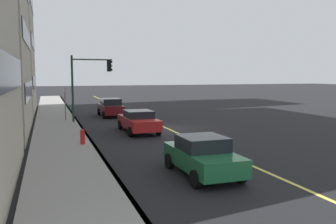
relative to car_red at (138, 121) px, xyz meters
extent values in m
plane|color=black|center=(0.70, -2.25, -0.72)|extent=(200.00, 200.00, 0.00)
cube|color=gray|center=(0.70, 4.86, -0.65)|extent=(80.00, 3.15, 0.15)
cube|color=slate|center=(0.70, 3.37, -0.65)|extent=(80.00, 0.16, 0.15)
cube|color=#D8CC4C|center=(0.70, -2.25, -0.72)|extent=(80.00, 0.16, 0.01)
cube|color=#262D38|center=(-9.81, 6.61, 3.04)|extent=(8.70, 0.06, 1.10)
cube|color=#262D38|center=(2.40, 6.61, 1.99)|extent=(9.63, 0.06, 1.10)
cube|color=#262D38|center=(2.40, 6.61, 5.38)|extent=(9.63, 0.06, 1.10)
cube|color=#262D38|center=(15.01, 6.61, 2.29)|extent=(9.59, 0.06, 1.10)
cube|color=#262D38|center=(15.01, 6.61, 6.07)|extent=(9.59, 0.06, 1.10)
cube|color=#262D38|center=(15.01, 6.61, 9.84)|extent=(9.59, 0.06, 1.10)
cube|color=red|center=(0.02, 0.00, -0.10)|extent=(4.68, 1.79, 0.66)
cube|color=black|center=(-0.08, 0.00, 0.46)|extent=(1.91, 1.65, 0.46)
cylinder|color=black|center=(1.56, 0.87, -0.42)|extent=(0.60, 0.22, 0.60)
cylinder|color=black|center=(1.56, -0.87, -0.42)|extent=(0.60, 0.22, 0.60)
cylinder|color=black|center=(-1.53, 0.87, -0.42)|extent=(0.60, 0.22, 0.60)
cylinder|color=black|center=(-1.53, -0.87, -0.42)|extent=(0.60, 0.22, 0.60)
cube|color=#591116|center=(9.39, 0.18, -0.06)|extent=(4.37, 1.71, 0.73)
cube|color=black|center=(9.21, 0.18, 0.59)|extent=(2.12, 1.58, 0.58)
cylinder|color=black|center=(10.83, 1.02, -0.42)|extent=(0.60, 0.22, 0.60)
cylinder|color=black|center=(10.83, -0.66, -0.42)|extent=(0.60, 0.22, 0.60)
cylinder|color=black|center=(7.95, 1.02, -0.42)|extent=(0.60, 0.22, 0.60)
cylinder|color=black|center=(7.95, -0.66, -0.42)|extent=(0.60, 0.22, 0.60)
cube|color=#1E6038|center=(-10.41, 0.21, -0.10)|extent=(3.95, 1.72, 0.64)
cube|color=black|center=(-10.37, 0.21, 0.47)|extent=(1.68, 1.58, 0.51)
cylinder|color=black|center=(-9.10, 1.05, -0.42)|extent=(0.60, 0.22, 0.60)
cylinder|color=black|center=(-9.10, -0.63, -0.42)|extent=(0.60, 0.22, 0.60)
cylinder|color=black|center=(-11.71, 1.05, -0.42)|extent=(0.60, 0.22, 0.60)
cylinder|color=black|center=(-11.71, -0.63, -0.42)|extent=(0.60, 0.22, 0.60)
cylinder|color=#1E3823|center=(5.46, 3.69, 1.85)|extent=(0.16, 0.16, 5.14)
cylinder|color=#1E3823|center=(5.46, 2.17, 4.12)|extent=(0.10, 3.03, 0.10)
cube|color=black|center=(5.46, 0.91, 3.67)|extent=(0.28, 0.30, 0.90)
sphere|color=#360605|center=(5.46, 0.73, 3.97)|extent=(0.18, 0.18, 0.18)
sphere|color=gold|center=(5.46, 0.73, 3.67)|extent=(0.18, 0.18, 0.18)
sphere|color=black|center=(5.46, 0.73, 3.37)|extent=(0.18, 0.18, 0.18)
cylinder|color=slate|center=(6.64, 4.19, 0.61)|extent=(0.08, 0.08, 2.66)
cube|color=white|center=(6.64, 4.21, 1.74)|extent=(0.60, 0.02, 0.20)
cube|color=#DB5919|center=(6.64, 4.21, 1.39)|extent=(0.44, 0.02, 0.28)
cylinder|color=red|center=(-3.70, 3.89, -0.32)|extent=(0.24, 0.24, 0.80)
sphere|color=red|center=(-3.70, 3.89, 0.12)|extent=(0.20, 0.20, 0.20)
camera|label=1|loc=(-22.11, 5.59, 2.97)|focal=37.98mm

